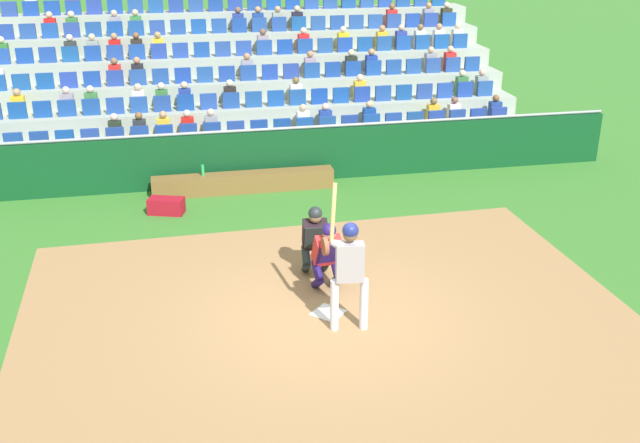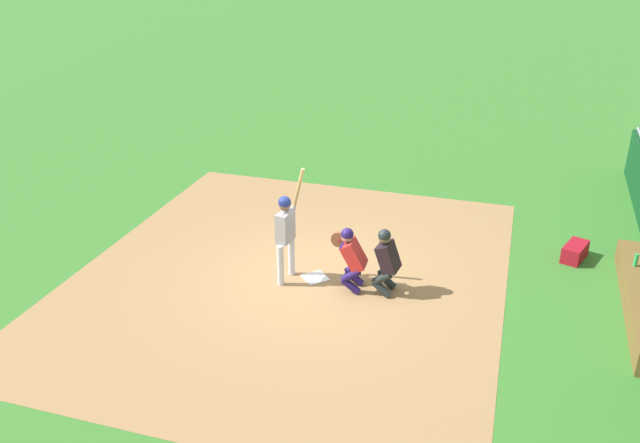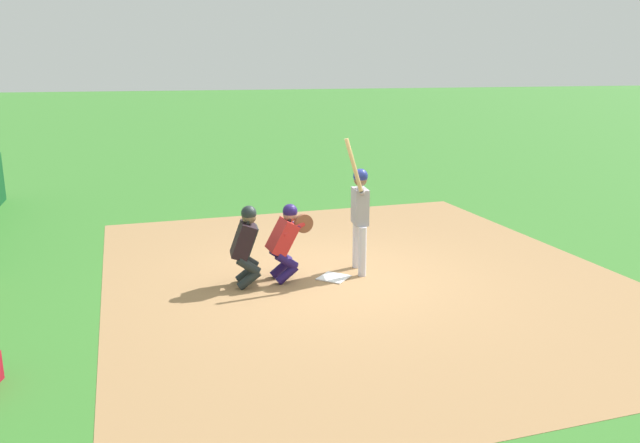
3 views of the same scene
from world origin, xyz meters
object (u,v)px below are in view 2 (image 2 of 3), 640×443
Objects in this scene: home_plate_marker at (315,278)px; dugout_bench at (637,300)px; home_plate_umpire at (386,258)px; water_bottle_on_bench at (636,260)px; batter_at_plate at (286,229)px; catcher_crouching at (351,255)px; equipment_duffel_bag at (575,252)px.

home_plate_marker is 0.11× the size of dugout_bench.
home_plate_umpire is (-0.07, -1.40, 0.69)m from home_plate_marker.
dugout_bench is at bearing -83.12° from home_plate_marker.
dugout_bench is (0.77, -4.40, -0.49)m from home_plate_umpire.
dugout_bench is at bearing 179.95° from water_bottle_on_bench.
batter_at_plate is (-0.20, 0.51, 1.07)m from home_plate_marker.
catcher_crouching is at bearing 96.36° from home_plate_umpire.
batter_at_plate is 6.00m from equipment_duffel_bag.
home_plate_umpire is 4.71m from water_bottle_on_bench.
water_bottle_on_bench is at bearing -0.05° from dugout_bench.
home_plate_umpire is at bearing -83.64° from catcher_crouching.
equipment_duffel_bag is at bearing -63.59° from batter_at_plate.
home_plate_umpire is 5.21× the size of water_bottle_on_bench.
dugout_bench is (0.90, -6.31, -0.86)m from batter_at_plate.
home_plate_umpire is 0.32× the size of dugout_bench.
batter_at_plate is 6.58m from water_bottle_on_bench.
dugout_bench reaches higher than equipment_duffel_bag.
home_plate_umpire is at bearing 110.75° from water_bottle_on_bench.
equipment_duffel_bag is at bearing 29.90° from dugout_bench.
home_plate_marker is at bearing 105.40° from water_bottle_on_bench.
water_bottle_on_bench is 1.36m from equipment_duffel_bag.
equipment_duffel_bag is (2.64, -5.31, -0.92)m from batter_at_plate.
catcher_crouching is 5.14m from dugout_bench.
home_plate_marker is 1.03m from catcher_crouching.
water_bottle_on_bench is (1.80, -6.31, -0.52)m from batter_at_plate.
catcher_crouching is (-0.14, -0.75, 0.69)m from home_plate_marker.
home_plate_marker is 1.20m from batter_at_plate.
catcher_crouching is 5.07× the size of water_bottle_on_bench.
batter_at_plate reaches higher than dugout_bench.
batter_at_plate is at bearing 93.99° from home_plate_umpire.
equipment_duffel_bag is at bearing -63.11° from home_plate_marker.
water_bottle_on_bench is at bearing -74.08° from batter_at_plate.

